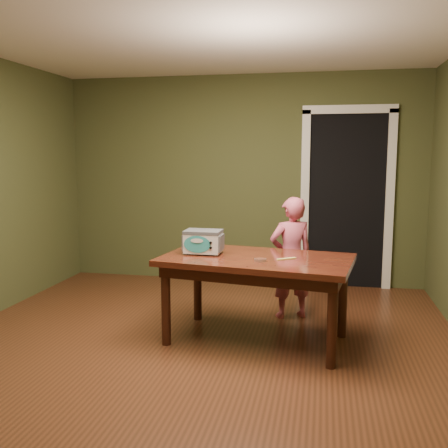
{
  "coord_description": "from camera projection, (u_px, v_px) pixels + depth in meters",
  "views": [
    {
      "loc": [
        1.02,
        -3.72,
        1.63
      ],
      "look_at": [
        0.08,
        1.0,
        0.95
      ],
      "focal_mm": 40.0,
      "sensor_mm": 36.0,
      "label": 1
    }
  ],
  "objects": [
    {
      "name": "floor",
      "position": [
        191.0,
        357.0,
        4.04
      ],
      "size": [
        5.0,
        5.0,
        0.0
      ],
      "primitive_type": "plane",
      "color": "#582C19",
      "rests_on": "ground"
    },
    {
      "name": "room_shell",
      "position": [
        189.0,
        144.0,
        3.8
      ],
      "size": [
        4.52,
        5.02,
        2.61
      ],
      "color": "#404625",
      "rests_on": "ground"
    },
    {
      "name": "doorway",
      "position": [
        345.0,
        199.0,
        6.34
      ],
      "size": [
        1.1,
        0.66,
        2.25
      ],
      "color": "black",
      "rests_on": "ground"
    },
    {
      "name": "dining_table",
      "position": [
        256.0,
        268.0,
        4.3
      ],
      "size": [
        1.72,
        1.13,
        0.75
      ],
      "rotation": [
        0.0,
        0.0,
        -0.15
      ],
      "color": "#3C130D",
      "rests_on": "floor"
    },
    {
      "name": "toy_oven",
      "position": [
        203.0,
        241.0,
        4.42
      ],
      "size": [
        0.34,
        0.24,
        0.21
      ],
      "rotation": [
        0.0,
        0.0,
        -0.01
      ],
      "color": "#4C4F54",
      "rests_on": "dining_table"
    },
    {
      "name": "baking_pan",
      "position": [
        260.0,
        260.0,
        4.12
      ],
      "size": [
        0.1,
        0.1,
        0.02
      ],
      "color": "silver",
      "rests_on": "dining_table"
    },
    {
      "name": "spatula",
      "position": [
        286.0,
        259.0,
        4.2
      ],
      "size": [
        0.16,
        0.13,
        0.01
      ],
      "primitive_type": "cube",
      "rotation": [
        0.0,
        0.0,
        0.63
      ],
      "color": "#FFF56E",
      "rests_on": "dining_table"
    },
    {
      "name": "child",
      "position": [
        291.0,
        258.0,
        4.95
      ],
      "size": [
        0.52,
        0.45,
        1.21
      ],
      "primitive_type": "imported",
      "rotation": [
        0.0,
        0.0,
        3.57
      ],
      "color": "#C9536C",
      "rests_on": "floor"
    }
  ]
}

